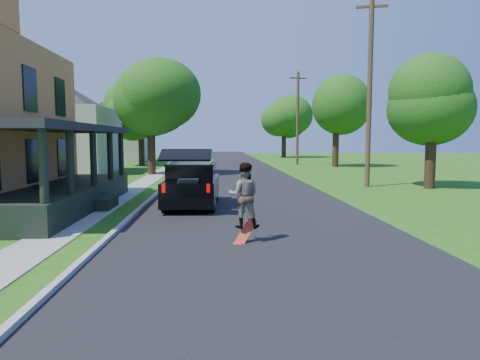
{
  "coord_description": "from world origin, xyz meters",
  "views": [
    {
      "loc": [
        -1.23,
        -10.08,
        2.59
      ],
      "look_at": [
        -0.52,
        3.0,
        1.34
      ],
      "focal_mm": 32.0,
      "sensor_mm": 36.0,
      "label": 1
    }
  ],
  "objects": [
    {
      "name": "ground",
      "position": [
        0.0,
        0.0,
        0.0
      ],
      "size": [
        140.0,
        140.0,
        0.0
      ],
      "primitive_type": "plane",
      "color": "#215711",
      "rests_on": "ground"
    },
    {
      "name": "tree_left_far",
      "position": [
        -8.69,
        32.55,
        5.58
      ],
      "size": [
        7.33,
        7.09,
        8.66
      ],
      "rotation": [
        0.0,
        0.0,
        0.37
      ],
      "color": "black",
      "rests_on": "ground"
    },
    {
      "name": "skateboard",
      "position": [
        -0.53,
        0.42,
        0.23
      ],
      "size": [
        0.67,
        0.58,
        0.74
      ],
      "rotation": [
        0.0,
        0.0,
        -0.27
      ],
      "color": "red",
      "rests_on": "ground"
    },
    {
      "name": "utility_pole_far",
      "position": [
        7.0,
        33.37,
        4.84
      ],
      "size": [
        1.74,
        0.33,
        9.38
      ],
      "rotation": [
        0.0,
        0.0,
        0.12
      ],
      "color": "#463520",
      "rests_on": "ground"
    },
    {
      "name": "sidewalk",
      "position": [
        -5.6,
        20.0,
        0.0
      ],
      "size": [
        1.3,
        120.0,
        0.03
      ],
      "primitive_type": "cube",
      "color": "gray",
      "rests_on": "ground"
    },
    {
      "name": "black_suv",
      "position": [
        -2.18,
        6.41,
        0.87
      ],
      "size": [
        2.06,
        4.94,
        2.27
      ],
      "rotation": [
        0.0,
        0.0,
        -0.04
      ],
      "color": "black",
      "rests_on": "ground"
    },
    {
      "name": "curb",
      "position": [
        -4.05,
        20.0,
        0.0
      ],
      "size": [
        0.15,
        120.0,
        0.12
      ],
      "primitive_type": "cube",
      "color": "#9B9B96",
      "rests_on": "ground"
    },
    {
      "name": "tree_right_far",
      "position": [
        8.29,
        50.63,
        6.19
      ],
      "size": [
        7.98,
        8.19,
        9.59
      ],
      "rotation": [
        0.0,
        0.0,
        -0.42
      ],
      "color": "black",
      "rests_on": "ground"
    },
    {
      "name": "skateboarder",
      "position": [
        -0.56,
        0.53,
        1.19
      ],
      "size": [
        0.85,
        0.69,
        1.65
      ],
      "rotation": [
        0.0,
        0.0,
        3.05
      ],
      "color": "black",
      "rests_on": "ground"
    },
    {
      "name": "neighbor_house_far",
      "position": [
        -13.5,
        40.0,
        4.19
      ],
      "size": [
        12.78,
        12.78,
        8.3
      ],
      "color": "#B6B0A2",
      "rests_on": "ground"
    },
    {
      "name": "utility_pole_near",
      "position": [
        7.0,
        12.84,
        5.25
      ],
      "size": [
        1.65,
        0.52,
        10.21
      ],
      "rotation": [
        0.0,
        0.0,
        -0.24
      ],
      "color": "#463520",
      "rests_on": "ground"
    },
    {
      "name": "neighbor_house_mid",
      "position": [
        -13.5,
        24.0,
        4.19
      ],
      "size": [
        12.78,
        12.78,
        8.3
      ],
      "color": "#B6B0A2",
      "rests_on": "ground"
    },
    {
      "name": "street",
      "position": [
        0.0,
        20.0,
        0.0
      ],
      "size": [
        8.0,
        120.0,
        0.02
      ],
      "primitive_type": "cube",
      "color": "black",
      "rests_on": "ground"
    },
    {
      "name": "tree_right_near",
      "position": [
        9.97,
        11.87,
        4.94
      ],
      "size": [
        5.75,
        5.9,
        7.55
      ],
      "rotation": [
        0.0,
        0.0,
        -0.27
      ],
      "color": "black",
      "rests_on": "ground"
    },
    {
      "name": "tree_left_mid",
      "position": [
        -6.02,
        21.53,
        5.9
      ],
      "size": [
        6.91,
        7.08,
        8.96
      ],
      "rotation": [
        0.0,
        0.0,
        -0.33
      ],
      "color": "black",
      "rests_on": "ground"
    },
    {
      "name": "tree_right_mid",
      "position": [
        9.94,
        29.84,
        5.82
      ],
      "size": [
        5.66,
        5.56,
        8.73
      ],
      "rotation": [
        0.0,
        0.0,
        -0.05
      ],
      "color": "black",
      "rests_on": "ground"
    }
  ]
}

